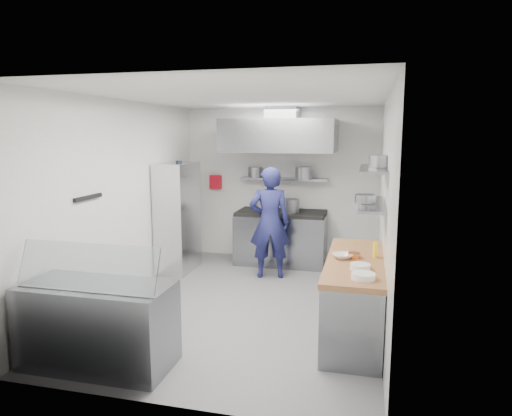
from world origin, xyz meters
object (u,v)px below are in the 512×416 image
(gas_range, at_px, (281,239))
(chef, at_px, (270,223))
(wire_rack, at_px, (178,217))
(display_case, at_px, (98,325))

(gas_range, distance_m, chef, 0.96)
(wire_rack, bearing_deg, chef, 0.43)
(chef, bearing_deg, gas_range, -106.12)
(gas_range, relative_size, wire_rack, 0.86)
(display_case, bearing_deg, gas_range, 74.98)
(gas_range, xyz_separation_m, display_case, (-1.10, -4.10, -0.03))
(chef, bearing_deg, wire_rack, -13.34)
(gas_range, relative_size, display_case, 1.07)
(gas_range, height_order, wire_rack, wire_rack)
(gas_range, bearing_deg, display_case, -105.02)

